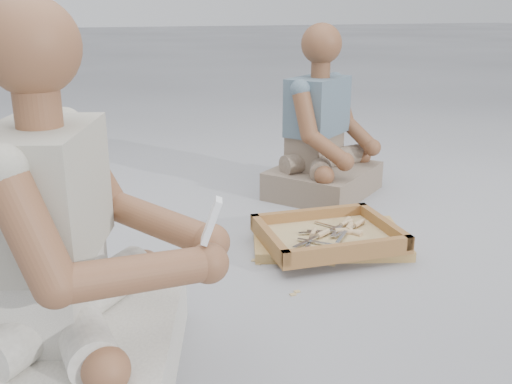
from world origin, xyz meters
name	(u,v)px	position (x,y,z in m)	size (l,w,h in m)	color
ground	(305,281)	(0.00, 0.00, 0.00)	(60.00, 60.00, 0.00)	#9A9BA0
carved_panel	(328,238)	(0.24, 0.27, 0.02)	(0.61, 0.41, 0.04)	#9D723D
tool_tray	(328,236)	(0.20, 0.20, 0.06)	(0.56, 0.47, 0.07)	brown
chisel_0	(348,232)	(0.29, 0.19, 0.07)	(0.20, 0.12, 0.02)	silver
chisel_1	(313,235)	(0.14, 0.22, 0.07)	(0.15, 0.19, 0.02)	silver
chisel_2	(344,223)	(0.32, 0.27, 0.08)	(0.18, 0.16, 0.02)	silver
chisel_3	(338,231)	(0.26, 0.21, 0.07)	(0.22, 0.07, 0.02)	silver
chisel_4	(343,224)	(0.30, 0.26, 0.08)	(0.21, 0.10, 0.02)	silver
chisel_5	(356,225)	(0.35, 0.24, 0.08)	(0.20, 0.12, 0.02)	silver
chisel_6	(349,231)	(0.29, 0.20, 0.07)	(0.12, 0.20, 0.02)	silver
chisel_7	(348,229)	(0.30, 0.21, 0.08)	(0.17, 0.17, 0.02)	silver
chisel_8	(338,246)	(0.18, 0.08, 0.07)	(0.16, 0.17, 0.02)	silver
chisel_9	(320,235)	(0.16, 0.19, 0.08)	(0.21, 0.11, 0.02)	silver
wood_chip_0	(340,224)	(0.39, 0.43, 0.00)	(0.02, 0.01, 0.00)	tan
wood_chip_1	(332,265)	(0.15, 0.07, 0.00)	(0.02, 0.01, 0.00)	tan
wood_chip_2	(269,245)	(0.01, 0.34, 0.00)	(0.02, 0.01, 0.00)	tan
wood_chip_3	(275,220)	(0.15, 0.59, 0.00)	(0.02, 0.01, 0.00)	tan
wood_chip_4	(325,249)	(0.20, 0.22, 0.00)	(0.02, 0.01, 0.00)	tan
wood_chip_5	(254,260)	(-0.11, 0.22, 0.00)	(0.02, 0.01, 0.00)	tan
wood_chip_6	(297,292)	(-0.06, -0.07, 0.00)	(0.02, 0.01, 0.00)	tan
wood_chip_7	(274,251)	(0.00, 0.27, 0.00)	(0.02, 0.01, 0.00)	tan
wood_chip_8	(365,254)	(0.32, 0.11, 0.00)	(0.02, 0.01, 0.00)	tan
wood_chip_9	(293,294)	(-0.09, -0.08, 0.00)	(0.02, 0.01, 0.00)	tan
wood_chip_10	(258,264)	(-0.10, 0.19, 0.00)	(0.02, 0.01, 0.00)	tan
craftsman	(71,262)	(-0.79, -0.27, 0.32)	(0.72, 0.74, 0.95)	silver
companion	(323,140)	(0.53, 0.87, 0.29)	(0.70, 0.67, 0.86)	#82715D
mobile_phone	(211,221)	(-0.48, -0.45, 0.45)	(0.06, 0.06, 0.11)	white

